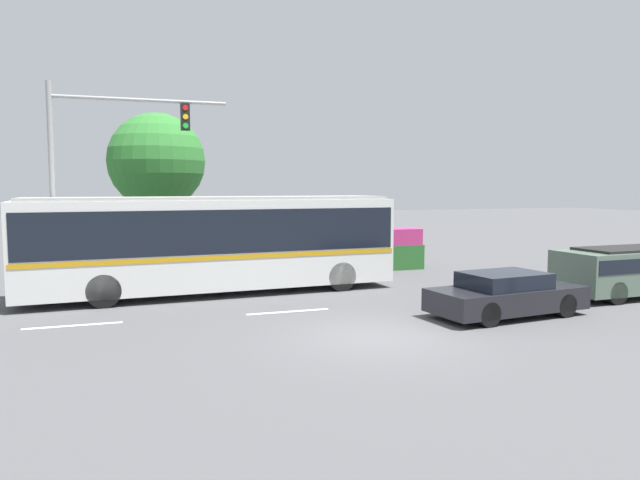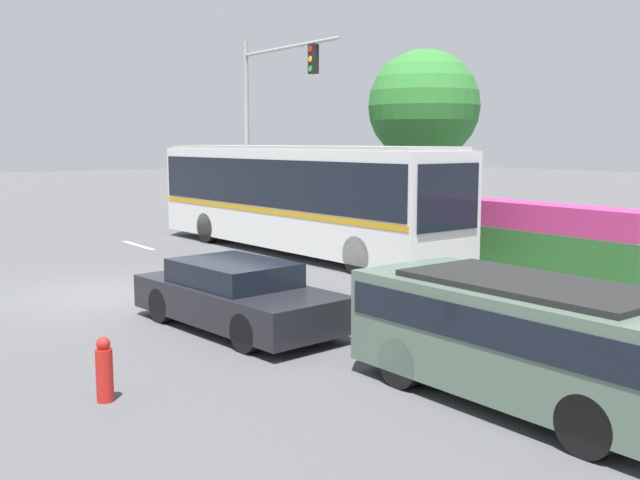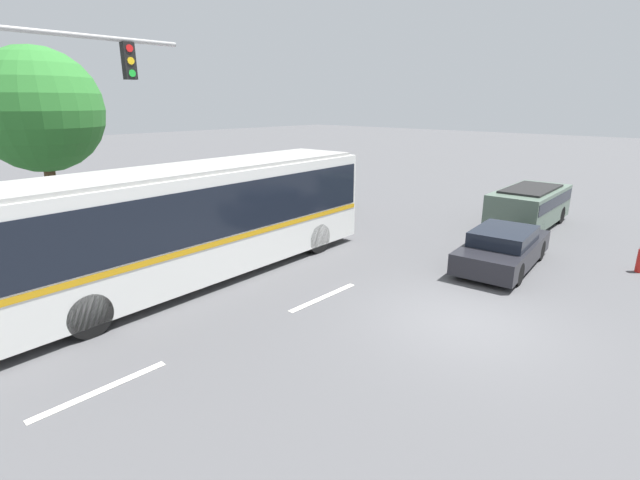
% 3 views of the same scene
% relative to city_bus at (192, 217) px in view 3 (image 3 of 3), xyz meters
% --- Properties ---
extents(ground_plane, '(140.00, 140.00, 0.00)m').
position_rel_city_bus_xyz_m(ground_plane, '(2.69, -6.91, -1.84)').
color(ground_plane, '#4C4C4F').
extents(city_bus, '(12.24, 3.06, 3.23)m').
position_rel_city_bus_xyz_m(city_bus, '(0.00, 0.00, 0.00)').
color(city_bus, silver).
rests_on(city_bus, ground).
extents(sedan_foreground, '(4.53, 2.24, 1.22)m').
position_rel_city_bus_xyz_m(sedan_foreground, '(7.02, -6.04, -1.24)').
color(sedan_foreground, black).
rests_on(sedan_foreground, ground).
extents(suv_left_lane, '(4.79, 2.18, 1.60)m').
position_rel_city_bus_xyz_m(suv_left_lane, '(12.55, -4.86, -0.90)').
color(suv_left_lane, '#516656').
rests_on(suv_left_lane, ground).
extents(traffic_light_pole, '(5.67, 0.24, 6.89)m').
position_rel_city_bus_xyz_m(traffic_light_pole, '(-3.64, 1.15, 2.67)').
color(traffic_light_pole, gray).
rests_on(traffic_light_pole, ground).
extents(flowering_hedge, '(7.30, 1.16, 1.75)m').
position_rel_city_bus_xyz_m(flowering_hedge, '(5.79, 3.42, -0.97)').
color(flowering_hedge, '#286028').
rests_on(flowering_hedge, ground).
extents(street_tree_left, '(4.08, 4.08, 6.68)m').
position_rel_city_bus_xyz_m(street_tree_left, '(-1.40, 6.54, 2.79)').
color(street_tree_left, brown).
rests_on(street_tree_left, ground).
extents(lane_stripe_near, '(2.40, 0.16, 0.01)m').
position_rel_city_bus_xyz_m(lane_stripe_near, '(1.50, -3.60, -1.83)').
color(lane_stripe_near, silver).
rests_on(lane_stripe_near, ground).
extents(lane_stripe_mid, '(2.40, 0.16, 0.01)m').
position_rel_city_bus_xyz_m(lane_stripe_mid, '(-4.16, -3.43, -1.83)').
color(lane_stripe_mid, silver).
rests_on(lane_stripe_mid, ground).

